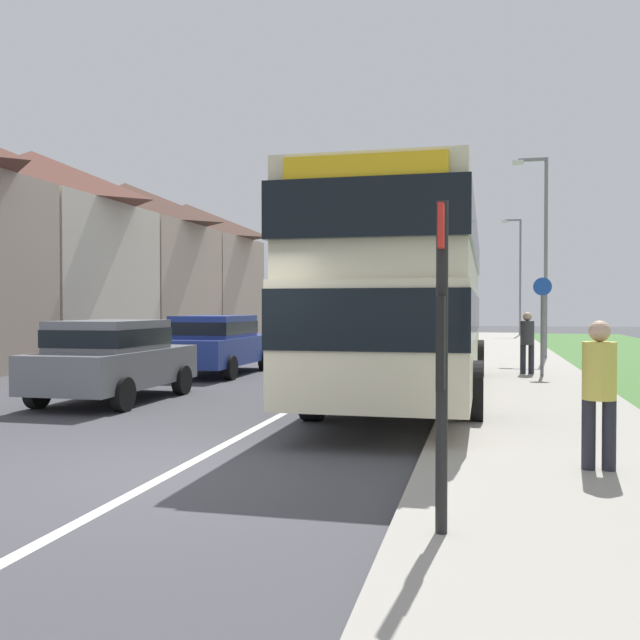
% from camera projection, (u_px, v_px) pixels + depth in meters
% --- Properties ---
extents(ground_plane, '(120.00, 120.00, 0.00)m').
position_uv_depth(ground_plane, '(171.00, 474.00, 7.62)').
color(ground_plane, '#424247').
extents(lane_marking_centre, '(0.14, 60.00, 0.01)m').
position_uv_depth(lane_marking_centre, '(330.00, 389.00, 15.40)').
color(lane_marking_centre, silver).
rests_on(lane_marking_centre, ground_plane).
extents(pavement_near_side, '(3.20, 68.00, 0.12)m').
position_uv_depth(pavement_near_side, '(536.00, 405.00, 12.49)').
color(pavement_near_side, '#9E998E').
rests_on(pavement_near_side, ground_plane).
extents(double_decker_bus, '(2.80, 11.51, 3.70)m').
position_uv_depth(double_decker_bus, '(412.00, 290.00, 13.96)').
color(double_decker_bus, beige).
rests_on(double_decker_bus, ground_plane).
extents(parked_car_grey, '(1.87, 3.91, 1.55)m').
position_uv_depth(parked_car_grey, '(113.00, 357.00, 13.38)').
color(parked_car_grey, slate).
rests_on(parked_car_grey, ground_plane).
extents(parked_car_blue, '(1.95, 4.43, 1.57)m').
position_uv_depth(parked_car_blue, '(216.00, 342.00, 18.74)').
color(parked_car_blue, navy).
rests_on(parked_car_blue, ground_plane).
extents(pedestrian_at_stop, '(0.34, 0.34, 1.67)m').
position_uv_depth(pedestrian_at_stop, '(599.00, 388.00, 7.27)').
color(pedestrian_at_stop, '#23232D').
rests_on(pedestrian_at_stop, ground_plane).
extents(pedestrian_walking_away, '(0.34, 0.34, 1.67)m').
position_uv_depth(pedestrian_walking_away, '(527.00, 340.00, 17.66)').
color(pedestrian_walking_away, '#23232D').
rests_on(pedestrian_walking_away, ground_plane).
extents(bus_stop_sign, '(0.09, 0.52, 2.60)m').
position_uv_depth(bus_stop_sign, '(442.00, 343.00, 5.24)').
color(bus_stop_sign, black).
rests_on(bus_stop_sign, ground_plane).
extents(cycle_route_sign, '(0.44, 0.08, 2.52)m').
position_uv_depth(cycle_route_sign, '(542.00, 322.00, 17.12)').
color(cycle_route_sign, slate).
rests_on(cycle_route_sign, ground_plane).
extents(street_lamp_mid, '(1.14, 0.20, 6.72)m').
position_uv_depth(street_lamp_mid, '(542.00, 243.00, 23.19)').
color(street_lamp_mid, slate).
rests_on(street_lamp_mid, ground_plane).
extents(street_lamp_far, '(1.14, 0.20, 6.99)m').
position_uv_depth(street_lamp_far, '(518.00, 269.00, 41.69)').
color(street_lamp_far, slate).
rests_on(street_lamp_far, ground_plane).
extents(house_terrace_far_side, '(6.57, 25.94, 7.25)m').
position_uv_depth(house_terrace_far_side, '(84.00, 261.00, 27.75)').
color(house_terrace_far_side, tan).
rests_on(house_terrace_far_side, ground_plane).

